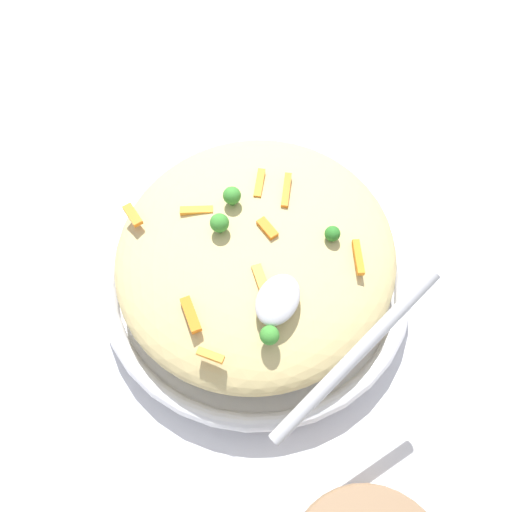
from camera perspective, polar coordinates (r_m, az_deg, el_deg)
The scene contains 17 objects.
ground_plane at distance 0.65m, azimuth -0.00°, elevation -3.08°, with size 2.40×2.40×0.00m, color silver.
serving_bowl at distance 0.63m, azimuth -0.00°, elevation -2.15°, with size 0.37×0.37×0.04m.
pasta_mound at distance 0.58m, azimuth -0.00°, elevation 0.31°, with size 0.32×0.31×0.08m, color #D1BA7A.
carrot_piece_0 at distance 0.52m, azimuth 0.59°, elevation -2.76°, with size 0.04×0.01×0.01m, color orange.
carrot_piece_1 at distance 0.58m, azimuth -13.17°, elevation 4.33°, with size 0.03×0.01×0.01m, color orange.
carrot_piece_2 at distance 0.58m, azimuth 0.37°, elevation 7.83°, with size 0.04×0.01×0.01m, color orange.
carrot_piece_3 at distance 0.58m, azimuth 3.29°, elevation 7.04°, with size 0.04×0.01×0.01m, color orange.
carrot_piece_4 at distance 0.55m, azimuth 1.23°, elevation 3.00°, with size 0.03×0.01×0.01m, color orange.
carrot_piece_5 at distance 0.51m, azimuth -7.05°, elevation -6.30°, with size 0.04×0.01×0.01m, color orange.
carrot_piece_6 at distance 0.50m, azimuth -4.93°, elevation -10.63°, with size 0.03×0.01×0.01m, color orange.
carrot_piece_7 at distance 0.57m, azimuth -6.24°, elevation 5.18°, with size 0.04×0.01×0.01m, color orange.
carrot_piece_8 at distance 0.55m, azimuth 10.97°, elevation -0.13°, with size 0.04×0.01×0.01m, color orange.
broccoli_floret_0 at distance 0.54m, azimuth -3.96°, elevation 3.56°, with size 0.02×0.02×0.02m.
broccoli_floret_1 at distance 0.56m, azimuth -2.61°, elevation 6.51°, with size 0.02×0.02×0.02m.
broccoli_floret_2 at distance 0.55m, azimuth 8.25°, elevation 2.39°, with size 0.02×0.02×0.02m.
broccoli_floret_3 at distance 0.49m, azimuth 1.47°, elevation -8.55°, with size 0.02×0.02×0.02m.
serving_spoon at distance 0.48m, azimuth 5.48°, elevation -7.00°, with size 0.18×0.14×0.08m.
Camera 1 is at (-0.25, -0.12, 0.59)m, focal length 37.08 mm.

